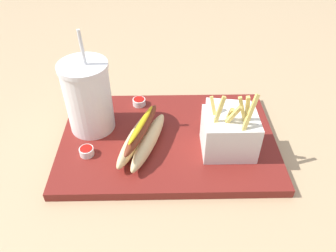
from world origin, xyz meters
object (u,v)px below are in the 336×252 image
Objects in this scene: hot_dog_1 at (142,137)px; ketchup_cup_3 at (87,151)px; ketchup_cup_2 at (139,102)px; soda_cup at (88,97)px; fries_basket at (229,133)px; ketchup_cup_1 at (90,103)px; napkin_stack at (229,115)px.

ketchup_cup_3 is (-0.12, -0.02, -0.02)m from hot_dog_1.
hot_dog_1 is 0.15m from ketchup_cup_2.
soda_cup reaches higher than fries_basket.
ketchup_cup_2 is at bearing 140.16° from fries_basket.
ketchup_cup_1 is (-0.02, 0.07, -0.07)m from soda_cup.
napkin_stack is at bearing -7.74° from ketchup_cup_1.
soda_cup is 0.15m from hot_dog_1.
fries_basket reaches higher than ketchup_cup_1.
ketchup_cup_3 is 0.34m from napkin_stack.
fries_basket is 4.82× the size of ketchup_cup_2.
hot_dog_1 is at bearing -47.00° from ketchup_cup_1.
napkin_stack is at bearing 20.67° from ketchup_cup_3.
napkin_stack is at bearing 79.30° from fries_basket.
hot_dog_1 is at bearing -30.84° from soda_cup.
hot_dog_1 is 5.75× the size of ketchup_cup_1.
ketchup_cup_2 and ketchup_cup_3 have the same top height.
fries_basket is at bearing -26.26° from ketchup_cup_1.
hot_dog_1 reaches higher than ketchup_cup_1.
soda_cup is 1.54× the size of fries_basket.
fries_basket is 0.78× the size of hot_dog_1.
soda_cup is 0.31m from fries_basket.
ketchup_cup_2 reaches higher than napkin_stack.
hot_dog_1 reaches higher than ketchup_cup_3.
ketchup_cup_3 is at bearing -83.93° from ketchup_cup_1.
ketchup_cup_2 is 1.05× the size of ketchup_cup_3.
ketchup_cup_1 reaches higher than ketchup_cup_3.
ketchup_cup_1 is 0.17m from ketchup_cup_3.
ketchup_cup_2 is (-0.20, 0.16, -0.04)m from fries_basket.
ketchup_cup_3 is (-0.30, -0.01, -0.04)m from fries_basket.
ketchup_cup_1 is at bearing 103.09° from soda_cup.
hot_dog_1 is 0.20m from ketchup_cup_1.
napkin_stack is (0.32, 0.03, -0.08)m from soda_cup.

